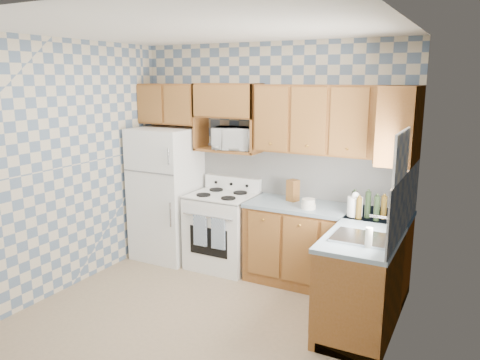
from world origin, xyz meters
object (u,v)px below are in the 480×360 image
(refrigerator, at_px, (167,194))
(microwave, at_px, (234,138))
(stove_body, at_px, (222,231))
(electric_kettle, at_px, (355,207))

(refrigerator, xyz_separation_m, microwave, (0.89, 0.19, 0.74))
(refrigerator, height_order, microwave, microwave)
(stove_body, bearing_deg, refrigerator, -178.22)
(refrigerator, relative_size, electric_kettle, 8.63)
(microwave, bearing_deg, electric_kettle, -24.19)
(electric_kettle, bearing_deg, stove_body, 174.50)
(stove_body, relative_size, microwave, 1.86)
(refrigerator, distance_m, stove_body, 0.89)
(refrigerator, bearing_deg, microwave, 11.87)
(refrigerator, xyz_separation_m, electric_kettle, (2.45, -0.13, 0.18))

